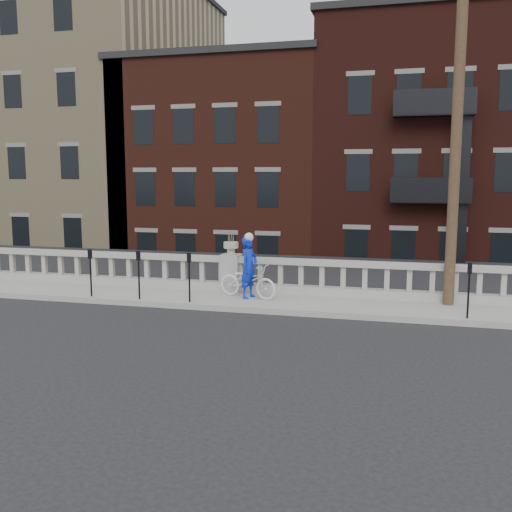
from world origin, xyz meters
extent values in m
plane|color=black|center=(0.00, 0.00, 0.00)|extent=(120.00, 120.00, 0.00)
cube|color=gray|center=(0.00, 3.00, 0.07)|extent=(32.00, 2.20, 0.15)
cube|color=gray|center=(0.00, 3.95, 0.28)|extent=(28.00, 0.34, 0.25)
cube|color=gray|center=(0.00, 3.95, 1.10)|extent=(28.00, 0.34, 0.16)
cube|color=gray|center=(0.00, 3.95, 0.70)|extent=(0.55, 0.55, 1.10)
cylinder|color=gray|center=(0.00, 3.95, 1.35)|extent=(0.24, 0.24, 0.20)
cylinder|color=gray|center=(0.00, 3.95, 1.53)|extent=(0.44, 0.44, 0.18)
cube|color=#605E59|center=(0.00, 4.30, -2.42)|extent=(36.00, 0.50, 5.15)
cube|color=black|center=(0.00, 25.95, -5.25)|extent=(80.00, 44.00, 0.50)
cube|color=#595651|center=(-2.00, 8.45, -3.00)|extent=(16.00, 7.00, 4.00)
cube|color=tan|center=(-17.00, 20.95, 5.00)|extent=(18.00, 16.00, 20.00)
cube|color=#411B12|center=(-4.00, 19.95, 2.00)|extent=(10.00, 14.00, 14.00)
cube|color=black|center=(-4.00, 19.95, 9.15)|extent=(10.30, 14.30, 0.30)
cube|color=#35130E|center=(6.00, 19.95, 2.75)|extent=(10.00, 14.00, 15.50)
cube|color=black|center=(6.00, 19.95, 10.65)|extent=(10.30, 14.30, 0.30)
cylinder|color=#422D1E|center=(6.20, 3.60, 5.15)|extent=(0.28, 0.28, 10.00)
cylinder|color=black|center=(-3.64, 2.15, 0.70)|extent=(0.05, 0.05, 1.10)
cube|color=black|center=(-3.64, 2.15, 1.38)|extent=(0.10, 0.08, 0.26)
cube|color=black|center=(-3.64, 2.10, 1.42)|extent=(0.06, 0.01, 0.08)
cylinder|color=black|center=(-2.14, 2.15, 0.70)|extent=(0.05, 0.05, 1.10)
cube|color=black|center=(-2.14, 2.15, 1.38)|extent=(0.10, 0.08, 0.26)
cube|color=black|center=(-2.14, 2.10, 1.42)|extent=(0.06, 0.01, 0.08)
cylinder|color=black|center=(-0.64, 2.15, 0.70)|extent=(0.05, 0.05, 1.10)
cube|color=black|center=(-0.64, 2.15, 1.38)|extent=(0.10, 0.08, 0.26)
cube|color=black|center=(-0.64, 2.10, 1.42)|extent=(0.06, 0.01, 0.08)
cylinder|color=black|center=(6.54, 2.15, 0.70)|extent=(0.05, 0.05, 1.10)
cube|color=black|center=(6.54, 2.15, 1.38)|extent=(0.10, 0.08, 0.26)
cube|color=black|center=(6.54, 2.10, 1.42)|extent=(0.06, 0.01, 0.08)
imported|color=silver|center=(0.74, 3.12, 0.63)|extent=(1.92, 1.13, 0.95)
imported|color=#0D26C3|center=(0.79, 3.09, 1.02)|extent=(0.61, 0.74, 1.74)
camera|label=1|loc=(4.92, -12.19, 3.59)|focal=40.00mm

